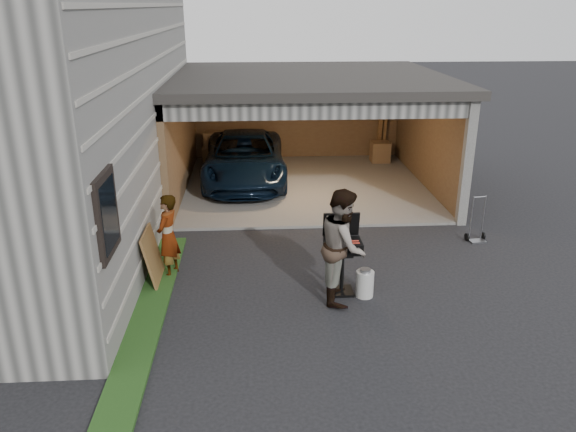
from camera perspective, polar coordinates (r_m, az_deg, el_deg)
name	(u,v)px	position (r m, az deg, el deg)	size (l,w,h in m)	color
ground	(294,313)	(8.89, 0.66, -9.82)	(80.00, 80.00, 0.00)	black
groundcover_strip	(136,354)	(8.18, -15.17, -13.35)	(0.50, 8.00, 0.06)	#193814
garage	(305,114)	(14.73, 1.77, 10.36)	(6.80, 6.30, 2.90)	#605E59
minivan	(245,160)	(15.05, -4.44, 5.71)	(2.10, 4.55, 1.26)	black
woman	(168,236)	(9.95, -12.09, -2.00)	(0.55, 0.36, 1.50)	silver
man	(343,246)	(8.93, 5.61, -3.02)	(0.91, 0.71, 1.87)	#50381F
bbq_grill	(343,248)	(9.19, 5.56, -3.28)	(0.60, 0.53, 1.33)	black
propane_tank	(365,284)	(9.35, 7.80, -6.84)	(0.29, 0.29, 0.44)	silver
plywood_panel	(153,257)	(9.87, -13.56, -4.08)	(0.04, 0.86, 0.96)	brown
hand_truck	(477,232)	(11.99, 18.61, -1.59)	(0.41, 0.33, 0.95)	slate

